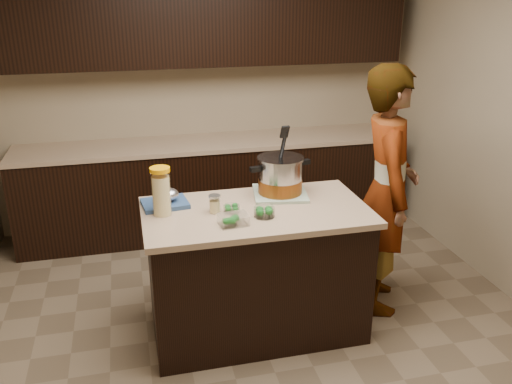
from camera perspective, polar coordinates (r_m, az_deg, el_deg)
The scene contains 13 objects.
ground_plane at distance 3.94m, azimuth 0.00°, elevation -13.99°, with size 4.00×4.00×0.00m, color brown.
room_shell at distance 3.27m, azimuth 0.00°, elevation 11.43°, with size 4.04×4.04×2.72m.
back_cabinets at distance 5.11m, azimuth -4.66°, elevation 5.96°, with size 3.60×0.63×2.33m.
island at distance 3.70m, azimuth 0.00°, elevation -8.24°, with size 1.46×0.81×0.90m.
dish_towel at distance 3.75m, azimuth 2.54°, elevation -0.13°, with size 0.36×0.36×0.02m, color #527B57.
stock_pot at distance 3.71m, azimuth 2.57°, elevation 1.54°, with size 0.45×0.37×0.45m.
lemonade_pitcher at distance 3.43m, azimuth -9.94°, elevation -0.12°, with size 0.13×0.13×0.31m.
mason_jar at distance 3.45m, azimuth -4.37°, elevation -1.30°, with size 0.10×0.10×0.12m.
broccoli_tub_left at distance 3.45m, azimuth -2.58°, elevation -1.82°, with size 0.14×0.14×0.05m.
broccoli_tub_right at distance 3.39m, azimuth 0.89°, elevation -2.15°, with size 0.16×0.16×0.06m.
broccoli_tub_rect at distance 3.28m, azimuth -2.40°, elevation -2.97°, with size 0.19×0.15×0.06m.
blue_tray at distance 3.60m, azimuth -9.46°, elevation -0.85°, with size 0.32×0.27×0.11m.
person at distance 3.93m, azimuth 13.60°, elevation 0.06°, with size 0.65×0.43×1.79m, color gray.
Camera 1 is at (-0.77, -3.14, 2.26)m, focal length 38.00 mm.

